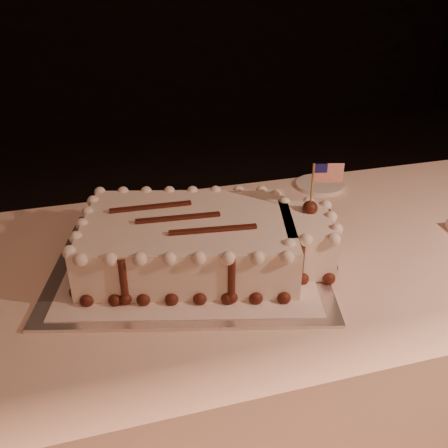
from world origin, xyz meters
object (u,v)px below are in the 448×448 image
object	(u,v)px
cake_board	(190,263)
banquet_table	(288,366)
side_plate	(320,185)
sheet_cake	(203,240)

from	to	relation	value
cake_board	banquet_table	bearing A→B (deg)	13.50
banquet_table	side_plate	bearing A→B (deg)	56.95
cake_board	sheet_cake	distance (m)	0.07
banquet_table	cake_board	size ratio (longest dim) A/B	4.00
sheet_cake	side_plate	bearing A→B (deg)	36.17
cake_board	side_plate	bearing A→B (deg)	48.30
cake_board	sheet_cake	xyz separation A→B (m)	(0.03, -0.01, 0.06)
banquet_table	sheet_cake	distance (m)	0.50
cake_board	side_plate	xyz separation A→B (m)	(0.47, 0.31, 0.00)
side_plate	cake_board	bearing A→B (deg)	-146.32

